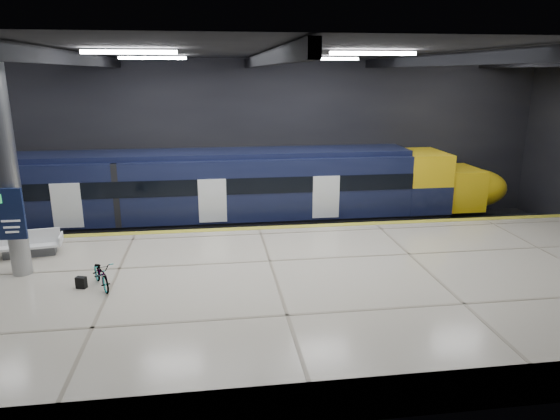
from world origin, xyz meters
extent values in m
plane|color=black|center=(0.00, 0.00, 0.00)|extent=(30.00, 30.00, 0.00)
cube|color=black|center=(0.00, 8.00, 4.00)|extent=(30.00, 0.10, 8.00)
cube|color=black|center=(0.00, -8.00, 4.00)|extent=(30.00, 0.10, 8.00)
cube|color=black|center=(0.00, 0.00, 8.00)|extent=(30.00, 16.00, 0.10)
cube|color=black|center=(-6.00, 0.00, 7.75)|extent=(0.25, 16.00, 0.40)
cube|color=black|center=(0.00, 0.00, 7.75)|extent=(0.25, 16.00, 0.40)
cube|color=black|center=(6.00, 0.00, 7.75)|extent=(0.25, 16.00, 0.40)
cube|color=white|center=(-4.00, -2.00, 7.88)|extent=(2.60, 0.18, 0.10)
cube|color=white|center=(3.00, -2.00, 7.88)|extent=(2.60, 0.18, 0.10)
cube|color=white|center=(-4.00, 4.00, 7.88)|extent=(2.60, 0.18, 0.10)
cube|color=white|center=(3.00, 4.00, 7.88)|extent=(2.60, 0.18, 0.10)
cube|color=white|center=(10.00, 4.00, 7.88)|extent=(2.60, 0.18, 0.10)
cube|color=beige|center=(0.00, -2.50, 0.55)|extent=(30.00, 11.00, 1.10)
cube|color=gold|center=(0.00, 2.75, 1.11)|extent=(30.00, 0.40, 0.01)
cube|color=gray|center=(0.00, 4.78, 0.08)|extent=(30.00, 0.08, 0.16)
cube|color=gray|center=(0.00, 6.22, 0.08)|extent=(30.00, 0.08, 0.16)
cube|color=black|center=(-4.88, 5.50, 0.55)|extent=(24.00, 2.58, 0.80)
cube|color=black|center=(-4.88, 5.50, 2.33)|extent=(24.00, 2.80, 2.75)
cube|color=black|center=(-4.88, 5.50, 3.82)|extent=(24.00, 2.30, 0.24)
cube|color=black|center=(-4.88, 4.09, 2.60)|extent=(24.00, 0.04, 0.70)
cube|color=white|center=(-1.88, 4.08, 2.00)|extent=(1.20, 0.05, 1.90)
cube|color=yellow|center=(8.12, 5.50, 2.33)|extent=(2.00, 2.80, 2.75)
ellipsoid|color=yellow|center=(10.72, 5.50, 1.85)|extent=(3.60, 2.52, 1.90)
cube|color=black|center=(8.42, 5.50, 2.50)|extent=(1.60, 2.38, 0.80)
cube|color=#595B60|center=(-8.31, 0.68, 1.26)|extent=(1.72, 0.76, 0.31)
cube|color=white|center=(-8.31, 0.68, 1.50)|extent=(2.19, 1.18, 0.08)
cube|color=white|center=(-8.31, 0.68, 1.79)|extent=(2.07, 0.39, 0.52)
cube|color=white|center=(-7.28, 0.83, 1.62)|extent=(0.19, 0.88, 0.31)
imported|color=#99999E|center=(-5.25, -2.44, 1.52)|extent=(1.19, 1.70, 0.85)
cube|color=black|center=(-5.85, -2.44, 1.28)|extent=(0.34, 0.27, 0.35)
cylinder|color=#9EA0A5|center=(-8.00, -1.00, 4.55)|extent=(0.60, 0.60, 6.90)
cube|color=#111B3E|center=(-8.00, -1.42, 3.20)|extent=(0.90, 0.12, 1.60)
camera|label=1|loc=(-1.84, -16.91, 7.34)|focal=32.00mm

